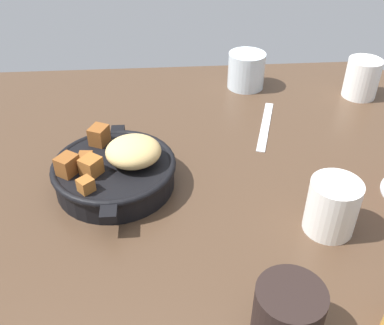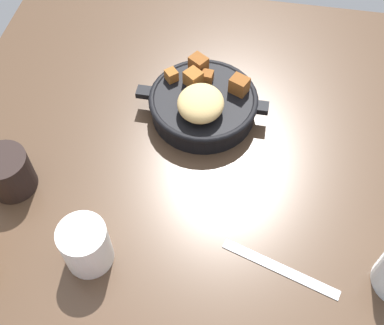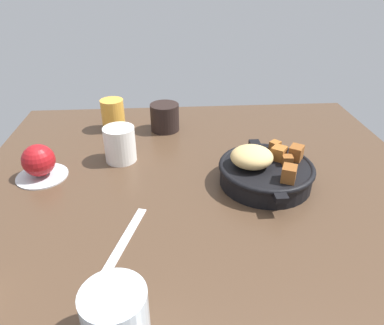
% 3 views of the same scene
% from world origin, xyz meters
% --- Properties ---
extents(ground_plane, '(0.92, 0.99, 0.02)m').
position_xyz_m(ground_plane, '(0.00, 0.00, -0.01)').
color(ground_plane, '#473323').
extents(cast_iron_skillet, '(0.24, 0.20, 0.09)m').
position_xyz_m(cast_iron_skillet, '(0.00, -0.13, 0.03)').
color(cast_iron_skillet, black).
rests_on(cast_iron_skillet, ground_plane).
extents(butter_knife, '(0.18, 0.07, 0.00)m').
position_xyz_m(butter_knife, '(-0.17, 0.15, 0.00)').
color(butter_knife, silver).
rests_on(butter_knife, ground_plane).
extents(coffee_mug_dark, '(0.08, 0.08, 0.07)m').
position_xyz_m(coffee_mug_dark, '(0.29, 0.08, 0.04)').
color(coffee_mug_dark, black).
rests_on(coffee_mug_dark, ground_plane).
extents(white_creamer_pitcher, '(0.07, 0.07, 0.08)m').
position_xyz_m(white_creamer_pitcher, '(-0.28, 0.38, 0.04)').
color(white_creamer_pitcher, white).
rests_on(white_creamer_pitcher, ground_plane).
extents(water_glass_short, '(0.08, 0.08, 0.08)m').
position_xyz_m(water_glass_short, '(-0.34, 0.14, 0.04)').
color(water_glass_short, silver).
rests_on(water_glass_short, ground_plane).
extents(ceramic_mug_white, '(0.07, 0.07, 0.08)m').
position_xyz_m(ceramic_mug_white, '(0.12, 0.18, 0.04)').
color(ceramic_mug_white, silver).
rests_on(ceramic_mug_white, ground_plane).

